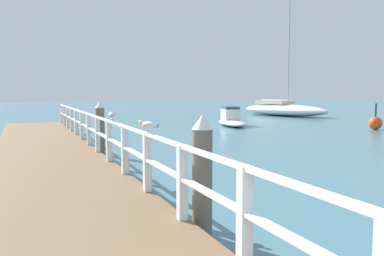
{
  "coord_description": "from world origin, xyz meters",
  "views": [
    {
      "loc": [
        -0.57,
        -0.86,
        2.02
      ],
      "look_at": [
        4.17,
        10.72,
        0.92
      ],
      "focal_mm": 38.74,
      "sensor_mm": 36.0,
      "label": 1
    }
  ],
  "objects_px": {
    "boat_0": "(231,119)",
    "channel_buoy": "(375,123)",
    "seagull_foreground": "(148,125)",
    "boat_1": "(283,109)",
    "dock_piling_far": "(100,128)",
    "seagull_background": "(111,115)",
    "dock_piling_near": "(202,176)"
  },
  "relations": [
    {
      "from": "boat_0",
      "to": "channel_buoy",
      "type": "distance_m",
      "value": 7.88
    },
    {
      "from": "seagull_foreground",
      "to": "boat_1",
      "type": "xyz_separation_m",
      "value": [
        18.28,
        22.65,
        -0.93
      ]
    },
    {
      "from": "boat_0",
      "to": "channel_buoy",
      "type": "xyz_separation_m",
      "value": [
        5.83,
        -5.3,
        -0.02
      ]
    },
    {
      "from": "dock_piling_far",
      "to": "boat_1",
      "type": "bearing_deg",
      "value": 41.59
    },
    {
      "from": "seagull_foreground",
      "to": "seagull_background",
      "type": "xyz_separation_m",
      "value": [
        0.01,
        3.02,
        0.0
      ]
    },
    {
      "from": "dock_piling_near",
      "to": "boat_1",
      "type": "xyz_separation_m",
      "value": [
        17.89,
        23.97,
        -0.32
      ]
    },
    {
      "from": "seagull_foreground",
      "to": "boat_1",
      "type": "distance_m",
      "value": 29.12
    },
    {
      "from": "seagull_foreground",
      "to": "channel_buoy",
      "type": "distance_m",
      "value": 18.5
    },
    {
      "from": "boat_0",
      "to": "dock_piling_near",
      "type": "bearing_deg",
      "value": -103.44
    },
    {
      "from": "dock_piling_far",
      "to": "seagull_background",
      "type": "bearing_deg",
      "value": -95.77
    },
    {
      "from": "dock_piling_near",
      "to": "seagull_foreground",
      "type": "relative_size",
      "value": 3.85
    },
    {
      "from": "dock_piling_far",
      "to": "seagull_foreground",
      "type": "relative_size",
      "value": 3.85
    },
    {
      "from": "dock_piling_near",
      "to": "boat_0",
      "type": "distance_m",
      "value": 19.12
    },
    {
      "from": "seagull_foreground",
      "to": "boat_0",
      "type": "distance_m",
      "value": 18.2
    },
    {
      "from": "dock_piling_near",
      "to": "channel_buoy",
      "type": "height_order",
      "value": "dock_piling_near"
    },
    {
      "from": "boat_1",
      "to": "channel_buoy",
      "type": "distance_m",
      "value": 12.84
    },
    {
      "from": "dock_piling_near",
      "to": "seagull_background",
      "type": "relative_size",
      "value": 3.59
    },
    {
      "from": "dock_piling_far",
      "to": "seagull_background",
      "type": "xyz_separation_m",
      "value": [
        -0.38,
        -3.75,
        0.61
      ]
    },
    {
      "from": "dock_piling_near",
      "to": "boat_1",
      "type": "distance_m",
      "value": 29.91
    },
    {
      "from": "boat_0",
      "to": "boat_1",
      "type": "relative_size",
      "value": 0.37
    },
    {
      "from": "seagull_foreground",
      "to": "boat_0",
      "type": "height_order",
      "value": "seagull_foreground"
    },
    {
      "from": "seagull_foreground",
      "to": "channel_buoy",
      "type": "xyz_separation_m",
      "value": [
        15.45,
        10.12,
        -1.12
      ]
    },
    {
      "from": "seagull_foreground",
      "to": "seagull_background",
      "type": "bearing_deg",
      "value": 62.9
    },
    {
      "from": "dock_piling_near",
      "to": "seagull_foreground",
      "type": "xyz_separation_m",
      "value": [
        -0.38,
        1.32,
        0.61
      ]
    },
    {
      "from": "dock_piling_near",
      "to": "boat_1",
      "type": "bearing_deg",
      "value": 53.25
    },
    {
      "from": "boat_1",
      "to": "channel_buoy",
      "type": "relative_size",
      "value": 8.48
    },
    {
      "from": "seagull_background",
      "to": "dock_piling_far",
      "type": "bearing_deg",
      "value": 94.11
    },
    {
      "from": "boat_1",
      "to": "boat_0",
      "type": "bearing_deg",
      "value": 26.11
    },
    {
      "from": "boat_0",
      "to": "boat_1",
      "type": "distance_m",
      "value": 11.28
    },
    {
      "from": "boat_0",
      "to": "channel_buoy",
      "type": "height_order",
      "value": "channel_buoy"
    },
    {
      "from": "boat_1",
      "to": "seagull_foreground",
      "type": "bearing_deg",
      "value": 37.39
    },
    {
      "from": "dock_piling_far",
      "to": "channel_buoy",
      "type": "xyz_separation_m",
      "value": [
        15.06,
        3.35,
        -0.5
      ]
    }
  ]
}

